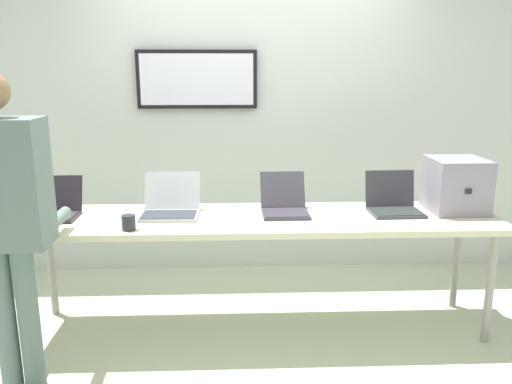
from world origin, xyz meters
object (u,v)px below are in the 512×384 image
(equipment_box, at_px, (456,185))
(laptop_station_0, at_px, (54,208))
(workbench, at_px, (259,224))
(laptop_station_2, at_px, (284,204))
(coffee_mug, at_px, (129,223))
(laptop_station_1, at_px, (171,205))
(laptop_station_3, at_px, (393,203))
(person, at_px, (4,206))

(equipment_box, height_order, laptop_station_0, equipment_box)
(workbench, relative_size, laptop_station_2, 7.87)
(equipment_box, xyz_separation_m, coffee_mug, (-2.12, -0.34, -0.13))
(laptop_station_0, bearing_deg, workbench, -2.54)
(laptop_station_1, height_order, laptop_station_3, laptop_station_3)
(workbench, distance_m, laptop_station_2, 0.23)
(laptop_station_1, bearing_deg, laptop_station_0, -178.03)
(person, height_order, coffee_mug, person)
(laptop_station_1, bearing_deg, person, -136.75)
(equipment_box, bearing_deg, coffee_mug, -170.84)
(workbench, distance_m, laptop_station_0, 1.34)
(laptop_station_3, bearing_deg, workbench, -175.01)
(workbench, relative_size, equipment_box, 8.35)
(laptop_station_0, xyz_separation_m, coffee_mug, (0.54, -0.31, -0.01))
(workbench, xyz_separation_m, laptop_station_3, (0.91, 0.08, 0.11))
(laptop_station_0, bearing_deg, person, -90.10)
(laptop_station_2, bearing_deg, workbench, -151.32)
(workbench, xyz_separation_m, laptop_station_1, (-0.58, 0.08, 0.11))
(laptop_station_1, bearing_deg, laptop_station_3, -0.20)
(laptop_station_2, bearing_deg, equipment_box, -0.22)
(person, distance_m, coffee_mug, 0.69)
(laptop_station_3, height_order, coffee_mug, laptop_station_3)
(equipment_box, height_order, laptop_station_1, equipment_box)
(laptop_station_1, distance_m, laptop_station_2, 0.76)
(laptop_station_2, relative_size, coffee_mug, 4.31)
(workbench, relative_size, laptop_station_0, 9.61)
(laptop_station_0, relative_size, person, 0.19)
(laptop_station_0, distance_m, laptop_station_3, 2.24)
(workbench, relative_size, coffee_mug, 33.89)
(equipment_box, bearing_deg, laptop_station_2, 179.78)
(laptop_station_2, distance_m, laptop_station_3, 0.73)
(equipment_box, distance_m, laptop_station_0, 2.67)
(equipment_box, relative_size, laptop_station_0, 1.15)
(person, bearing_deg, laptop_station_0, 89.90)
(laptop_station_2, xyz_separation_m, coffee_mug, (-0.96, -0.35, -0.01))
(workbench, height_order, person, person)
(workbench, xyz_separation_m, person, (-1.33, -0.62, 0.30))
(laptop_station_3, bearing_deg, laptop_station_0, -179.48)
(laptop_station_1, bearing_deg, coffee_mug, -121.85)
(equipment_box, bearing_deg, laptop_station_0, -179.29)
(laptop_station_1, bearing_deg, laptop_station_2, 0.90)
(laptop_station_1, bearing_deg, workbench, -8.31)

